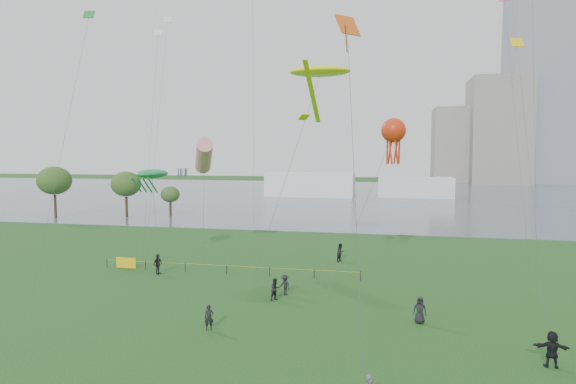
# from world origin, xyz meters

# --- Properties ---
(ground_plane) EXTENTS (400.00, 400.00, 0.00)m
(ground_plane) POSITION_xyz_m (0.00, 0.00, 0.00)
(ground_plane) COLOR #143C13
(lake) EXTENTS (400.00, 120.00, 0.08)m
(lake) POSITION_xyz_m (0.00, 100.00, 0.02)
(lake) COLOR #4E5E6B
(lake) RESTS_ON ground_plane
(tower) EXTENTS (24.00, 24.00, 120.00)m
(tower) POSITION_xyz_m (62.00, 168.00, 60.00)
(tower) COLOR slate
(tower) RESTS_ON ground_plane
(building_mid) EXTENTS (20.00, 20.00, 38.00)m
(building_mid) POSITION_xyz_m (46.00, 162.00, 19.00)
(building_mid) COLOR gray
(building_mid) RESTS_ON ground_plane
(building_low) EXTENTS (16.00, 18.00, 28.00)m
(building_low) POSITION_xyz_m (32.00, 168.00, 14.00)
(building_low) COLOR gray
(building_low) RESTS_ON ground_plane
(pavilion_left) EXTENTS (22.00, 8.00, 6.00)m
(pavilion_left) POSITION_xyz_m (-12.00, 95.00, 3.00)
(pavilion_left) COLOR white
(pavilion_left) RESTS_ON ground_plane
(pavilion_right) EXTENTS (18.00, 7.00, 5.00)m
(pavilion_right) POSITION_xyz_m (14.00, 98.00, 2.50)
(pavilion_right) COLOR white
(pavilion_right) RESTS_ON ground_plane
(trees) EXTENTS (22.05, 11.26, 8.71)m
(trees) POSITION_xyz_m (-41.38, 47.78, 5.81)
(trees) COLOR #342417
(trees) RESTS_ON ground_plane
(fence) EXTENTS (24.07, 0.07, 1.05)m
(fence) POSITION_xyz_m (-12.99, 15.73, 0.55)
(fence) COLOR black
(fence) RESTS_ON ground_plane
(spectator_a) EXTENTS (0.99, 1.02, 1.66)m
(spectator_a) POSITION_xyz_m (-0.74, 8.99, 0.83)
(spectator_a) COLOR black
(spectator_a) RESTS_ON ground_plane
(spectator_b) EXTENTS (1.19, 1.06, 1.60)m
(spectator_b) POSITION_xyz_m (-0.33, 10.40, 0.80)
(spectator_b) COLOR black
(spectator_b) RESTS_ON ground_plane
(spectator_c) EXTENTS (0.68, 1.15, 1.83)m
(spectator_c) POSITION_xyz_m (-12.93, 14.39, 0.92)
(spectator_c) COLOR black
(spectator_c) RESTS_ON ground_plane
(spectator_d) EXTENTS (0.87, 0.59, 1.73)m
(spectator_d) POSITION_xyz_m (9.43, 6.15, 0.87)
(spectator_d) COLOR black
(spectator_d) RESTS_ON ground_plane
(spectator_e) EXTENTS (1.77, 0.66, 1.88)m
(spectator_e) POSITION_xyz_m (15.60, 0.95, 0.94)
(spectator_e) COLOR black
(spectator_e) RESTS_ON ground_plane
(spectator_f) EXTENTS (0.67, 0.58, 1.56)m
(spectator_f) POSITION_xyz_m (-3.38, 2.30, 0.78)
(spectator_f) COLOR black
(spectator_f) RESTS_ON ground_plane
(spectator_g) EXTENTS (1.04, 1.12, 1.84)m
(spectator_g) POSITION_xyz_m (2.74, 22.85, 0.92)
(spectator_g) COLOR black
(spectator_g) RESTS_ON ground_plane
(kite_stingray) EXTENTS (7.90, 10.14, 18.41)m
(kite_stingray) POSITION_xyz_m (1.33, 17.11, 17.92)
(kite_stingray) COLOR #3F3F42
(kite_windsock) EXTENTS (4.15, 5.47, 12.44)m
(kite_windsock) POSITION_xyz_m (-10.94, 20.83, 10.60)
(kite_windsock) COLOR #3F3F42
(kite_creature) EXTENTS (4.42, 7.29, 9.36)m
(kite_creature) POSITION_xyz_m (-15.17, 17.99, 8.88)
(kite_creature) COLOR #3F3F42
(kite_octopus) EXTENTS (5.80, 8.15, 13.92)m
(kite_octopus) POSITION_xyz_m (7.69, 17.50, 12.77)
(kite_octopus) COLOR #3F3F42
(kite_delta) EXTENTS (2.61, 11.44, 19.37)m
(kite_delta) POSITION_xyz_m (4.80, 4.68, 17.76)
(kite_delta) COLOR #3F3F42
(small_kites) EXTENTS (36.85, 13.55, 10.29)m
(small_kites) POSITION_xyz_m (-0.91, 19.16, 23.77)
(small_kites) COLOR white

